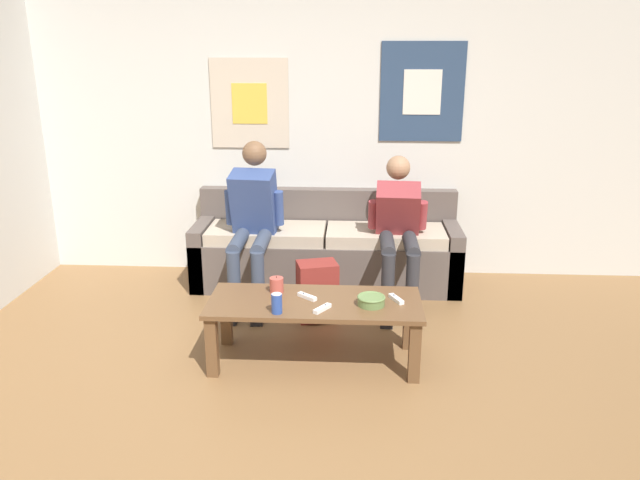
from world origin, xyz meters
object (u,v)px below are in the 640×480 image
couch (326,251)px  ceramic_bowl (371,300)px  drink_can_blue (277,303)px  game_controller_far_center (396,299)px  person_seated_adult (252,217)px  backpack (318,292)px  person_seated_teen (398,225)px  game_controller_near_left (322,309)px  game_controller_near_right (307,297)px  pillar_candle (277,285)px  coffee_table (315,311)px

couch → ceramic_bowl: (0.34, -1.43, 0.17)m
drink_can_blue → game_controller_far_center: (0.73, 0.23, -0.05)m
couch → drink_can_blue: 1.61m
person_seated_adult → game_controller_far_center: 1.49m
backpack → game_controller_far_center: size_ratio=3.05×
person_seated_teen → backpack: person_seated_teen is taller
drink_can_blue → game_controller_near_left: drink_can_blue is taller
drink_can_blue → game_controller_near_right: size_ratio=0.94×
ceramic_bowl → game_controller_far_center: 0.18m
couch → backpack: 0.74m
pillar_candle → coffee_table: bearing=-27.2°
pillar_candle → game_controller_near_left: (0.31, -0.28, -0.04)m
person_seated_adult → game_controller_far_center: size_ratio=8.55×
person_seated_adult → pillar_candle: 0.98m
drink_can_blue → game_controller_near_left: 0.28m
ceramic_bowl → game_controller_near_left: bearing=-162.1°
couch → coffee_table: bearing=-90.4°
coffee_table → person_seated_teen: person_seated_teen is taller
person_seated_adult → game_controller_near_right: 1.15m
backpack → person_seated_teen: bearing=34.2°
backpack → game_controller_near_left: game_controller_near_left is taller
coffee_table → game_controller_far_center: size_ratio=9.32×
couch → drink_can_blue: couch is taller
person_seated_adult → game_controller_near_right: size_ratio=9.34×
couch → backpack: (-0.03, -0.74, -0.07)m
couch → person_seated_adult: 0.76m
person_seated_teen → game_controller_near_right: person_seated_teen is taller
drink_can_blue → game_controller_near_left: size_ratio=0.90×
couch → game_controller_far_center: (0.50, -1.35, 0.15)m
pillar_candle → drink_can_blue: (0.04, -0.33, 0.01)m
game_controller_near_right → person_seated_teen: bearing=58.1°
drink_can_blue → game_controller_near_left: bearing=10.7°
backpack → game_controller_near_left: (0.08, -0.79, 0.22)m
ceramic_bowl → pillar_candle: pillar_candle is taller
pillar_candle → drink_can_blue: drink_can_blue is taller
game_controller_near_left → pillar_candle: bearing=138.6°
pillar_candle → game_controller_far_center: pillar_candle is taller
game_controller_near_left → game_controller_near_right: size_ratio=1.04×
coffee_table → pillar_candle: size_ratio=12.29×
couch → coffee_table: couch is taller
coffee_table → person_seated_teen: 1.24m
coffee_table → game_controller_near_right: (-0.05, 0.04, 0.08)m
coffee_table → person_seated_adult: bearing=118.1°
game_controller_near_left → game_controller_far_center: (0.46, 0.17, 0.00)m
ceramic_bowl → pillar_candle: 0.64m
pillar_candle → game_controller_near_left: size_ratio=0.79×
game_controller_near_left → game_controller_near_right: (-0.11, 0.18, 0.00)m
ceramic_bowl → backpack: bearing=118.4°
ceramic_bowl → game_controller_far_center: ceramic_bowl is taller
coffee_table → person_seated_adult: 1.22m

